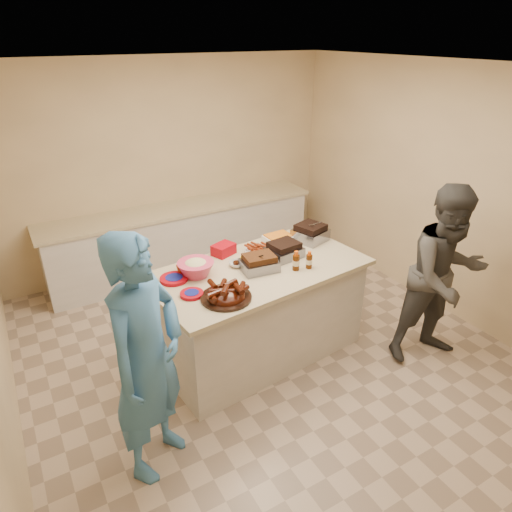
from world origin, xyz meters
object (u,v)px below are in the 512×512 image
plastic_cup (182,274)px  guest_gray (429,352)px  rib_platter (226,298)px  coleslaw_bowl (196,275)px  bbq_bottle_b (309,268)px  guest_blue (160,457)px  mustard_bottle (242,265)px  bbq_bottle_a (296,270)px  island (258,350)px  roasting_pan (310,240)px

plastic_cup → guest_gray: bearing=-28.0°
rib_platter → coleslaw_bowl: (-0.06, 0.49, 0.00)m
bbq_bottle_b → guest_blue: 2.03m
guest_blue → plastic_cup: bearing=19.3°
bbq_bottle_b → plastic_cup: (-1.06, 0.49, 0.00)m
guest_gray → mustard_bottle: bearing=159.3°
guest_gray → bbq_bottle_b: bearing=160.6°
coleslaw_bowl → mustard_bottle: size_ratio=2.89×
rib_platter → bbq_bottle_a: bbq_bottle_a is taller
bbq_bottle_a → mustard_bottle: 0.50m
island → bbq_bottle_a: bearing=-42.8°
coleslaw_bowl → guest_gray: bearing=-27.1°
island → rib_platter: rib_platter is taller
mustard_bottle → bbq_bottle_b: bearing=-35.2°
island → guest_gray: bearing=-36.9°
coleslaw_bowl → guest_blue: bearing=-129.8°
rib_platter → guest_blue: size_ratio=0.23×
island → plastic_cup: bearing=153.6°
bbq_bottle_a → island: bearing=143.0°
bbq_bottle_a → mustard_bottle: (-0.38, 0.33, -0.00)m
island → roasting_pan: size_ratio=6.69×
guest_blue → roasting_pan: bearing=-11.8°
bbq_bottle_b → mustard_bottle: size_ratio=1.48×
bbq_bottle_a → guest_blue: size_ratio=0.10×
bbq_bottle_b → plastic_cup: bearing=155.3°
guest_blue → bbq_bottle_a: bearing=-18.9°
island → rib_platter: 1.14m
coleslaw_bowl → guest_gray: coleslaw_bowl is taller
roasting_pan → plastic_cup: bearing=163.5°
island → plastic_cup: plastic_cup is taller
rib_platter → guest_gray: (2.00, -0.56, -0.96)m
rib_platter → coleslaw_bowl: bearing=96.5°
rib_platter → roasting_pan: bearing=25.1°
island → mustard_bottle: mustard_bottle is taller
rib_platter → bbq_bottle_b: size_ratio=2.51×
guest_blue → guest_gray: guest_gray is taller
roasting_pan → plastic_cup: size_ratio=3.24×
plastic_cup → rib_platter: bearing=-75.0°
island → guest_gray: size_ratio=1.15×
coleslaw_bowl → plastic_cup: bearing=136.7°
rib_platter → bbq_bottle_b: 0.91m
bbq_bottle_a → guest_gray: (1.22, -0.69, -0.96)m
bbq_bottle_b → guest_gray: bearing=-31.1°
island → coleslaw_bowl: bearing=158.9°
mustard_bottle → bbq_bottle_a: bearing=-40.5°
roasting_pan → bbq_bottle_a: bearing=-154.1°
rib_platter → coleslaw_bowl: coleslaw_bowl is taller
rib_platter → plastic_cup: (-0.16, 0.59, -0.00)m
plastic_cup → roasting_pan: bearing=0.7°
roasting_pan → bbq_bottle_a: 0.69m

